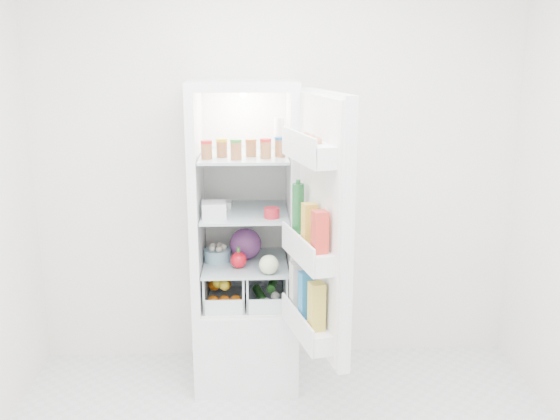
{
  "coord_description": "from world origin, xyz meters",
  "views": [
    {
      "loc": [
        -0.15,
        -2.3,
        1.97
      ],
      "look_at": [
        -0.01,
        0.95,
        1.12
      ],
      "focal_mm": 40.0,
      "sensor_mm": 36.0,
      "label": 1
    }
  ],
  "objects_px": {
    "refrigerator": "(246,271)",
    "fridge_door": "(319,232)",
    "red_cabbage": "(246,244)",
    "mushroom_bowl": "(218,255)"
  },
  "relations": [
    {
      "from": "mushroom_bowl",
      "to": "fridge_door",
      "type": "relative_size",
      "value": 0.12
    },
    {
      "from": "mushroom_bowl",
      "to": "red_cabbage",
      "type": "bearing_deg",
      "value": 11.34
    },
    {
      "from": "refrigerator",
      "to": "fridge_door",
      "type": "relative_size",
      "value": 1.38
    },
    {
      "from": "refrigerator",
      "to": "fridge_door",
      "type": "height_order",
      "value": "refrigerator"
    },
    {
      "from": "red_cabbage",
      "to": "mushroom_bowl",
      "type": "relative_size",
      "value": 1.2
    },
    {
      "from": "refrigerator",
      "to": "fridge_door",
      "type": "xyz_separation_m",
      "value": [
        0.37,
        -0.63,
        0.43
      ]
    },
    {
      "from": "red_cabbage",
      "to": "refrigerator",
      "type": "bearing_deg",
      "value": 95.21
    },
    {
      "from": "refrigerator",
      "to": "red_cabbage",
      "type": "xyz_separation_m",
      "value": [
        0.0,
        -0.01,
        0.18
      ]
    },
    {
      "from": "red_cabbage",
      "to": "mushroom_bowl",
      "type": "bearing_deg",
      "value": -168.66
    },
    {
      "from": "mushroom_bowl",
      "to": "refrigerator",
      "type": "bearing_deg",
      "value": 14.41
    }
  ]
}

